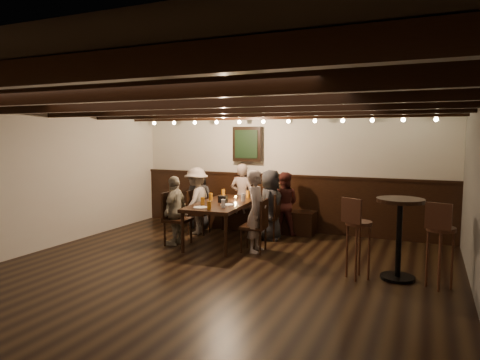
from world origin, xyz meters
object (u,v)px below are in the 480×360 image
at_px(person_right_near, 270,205).
at_px(chair_left_far, 177,229).
at_px(dining_table, 224,205).
at_px(chair_right_near, 269,225).
at_px(chair_left_near, 198,220).
at_px(person_right_far, 257,211).
at_px(bar_stool_left, 358,249).
at_px(chair_right_far, 255,236).
at_px(person_bench_left, 199,199).
at_px(bar_stool_right, 440,256).
at_px(high_top_table, 399,227).
at_px(person_left_near, 196,201).
at_px(person_bench_right, 284,203).
at_px(person_bench_centre, 242,197).
at_px(person_left_far, 175,210).

bearing_deg(person_right_near, chair_left_far, 121.48).
relative_size(dining_table, chair_right_near, 2.32).
xyz_separation_m(dining_table, chair_left_near, (-0.76, 0.38, -0.41)).
distance_m(chair_left_near, person_right_far, 1.77).
bearing_deg(bar_stool_left, chair_left_near, -175.63).
xyz_separation_m(chair_left_near, person_right_near, (1.46, 0.13, 0.39)).
height_order(chair_left_near, chair_right_far, chair_right_far).
distance_m(person_bench_left, bar_stool_right, 4.88).
xyz_separation_m(chair_right_near, person_bench_left, (-1.65, 0.30, 0.36)).
distance_m(chair_right_far, high_top_table, 2.38).
bearing_deg(person_left_near, chair_right_far, 58.50).
xyz_separation_m(chair_right_far, person_right_near, (-0.05, 0.90, 0.38)).
bearing_deg(person_bench_right, high_top_table, 134.92).
bearing_deg(person_bench_right, person_right_near, 71.57).
bearing_deg(chair_left_near, person_bench_left, -157.97).
bearing_deg(person_bench_left, chair_right_far, 140.17).
distance_m(dining_table, person_bench_left, 1.27).
bearing_deg(person_left_near, person_bench_centre, 128.66).
bearing_deg(person_right_near, chair_right_near, 90.00).
bearing_deg(bar_stool_right, person_left_near, 176.75).
bearing_deg(person_left_far, person_left_near, -180.00).
bearing_deg(person_left_far, person_bench_left, -173.66).
distance_m(chair_right_near, high_top_table, 2.78).
bearing_deg(chair_right_far, person_right_far, -90.00).
bearing_deg(person_left_far, chair_right_far, 90.00).
bearing_deg(chair_right_near, person_bench_right, -21.99).
xyz_separation_m(dining_table, bar_stool_right, (3.54, -1.04, -0.26)).
height_order(chair_right_near, person_bench_right, person_bench_right).
distance_m(chair_left_far, high_top_table, 3.76).
distance_m(person_bench_centre, person_left_near, 0.96).
bearing_deg(person_bench_left, person_right_near, 164.74).
bearing_deg(chair_right_far, bar_stool_left, -116.75).
height_order(chair_right_near, person_bench_centre, person_bench_centre).
height_order(chair_left_far, person_right_near, person_right_near).
relative_size(dining_table, person_bench_right, 1.64).
relative_size(dining_table, chair_left_near, 2.37).
relative_size(chair_right_far, person_left_near, 0.67).
distance_m(person_bench_left, person_left_far, 1.36).
bearing_deg(person_right_far, high_top_table, -107.73).
relative_size(chair_left_near, high_top_table, 0.78).
distance_m(person_bench_right, person_right_far, 1.36).
bearing_deg(dining_table, bar_stool_left, -28.38).
xyz_separation_m(chair_left_far, high_top_table, (3.71, -0.37, 0.44)).
bearing_deg(person_right_near, person_right_far, -180.00).
distance_m(person_left_near, bar_stool_left, 3.64).
height_order(dining_table, chair_right_far, chair_right_far).
relative_size(bar_stool_left, bar_stool_right, 1.00).
bearing_deg(person_right_near, chair_right_far, 177.99).
distance_m(dining_table, person_right_far, 0.87).
bearing_deg(chair_right_near, person_right_far, -177.98).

